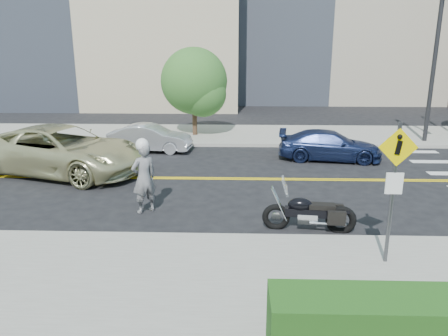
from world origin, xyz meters
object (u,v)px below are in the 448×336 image
Objects in this scene: parked_car_blue at (330,145)px; parked_car_silver at (150,138)px; motorcycle at (310,205)px; suv at (62,150)px; motorcyclist at (144,176)px; pedestrian_sign at (394,180)px.

parked_car_silver is at bearing 87.79° from parked_car_blue.
motorcycle is 7.49m from parked_car_blue.
motorcycle is at bearing -102.86° from suv.
suv reaches higher than parked_car_blue.
motorcyclist is at bearing 171.50° from motorcycle.
suv reaches higher than parked_car_silver.
motorcycle is at bearing 125.91° from motorcyclist.
suv is at bearing -84.09° from motorcyclist.
motorcyclist is 0.94× the size of motorcycle.
motorcyclist is at bearing -164.41° from parked_car_silver.
motorcycle is 0.63× the size of parked_car_silver.
parked_car_blue is at bearing -176.17° from motorcyclist.
pedestrian_sign is 11.82m from suv.
motorcycle is at bearing 171.91° from parked_car_blue.
parked_car_blue is (1.94, 7.23, -0.09)m from motorcycle.
parked_car_silver is (-1.28, 7.32, -0.47)m from motorcyclist.
motorcyclist is 0.59× the size of parked_car_silver.
motorcyclist is (-5.79, 3.05, -0.89)m from pedestrian_sign.
motorcycle reaches higher than parked_car_silver.
parked_car_silver is 0.88× the size of parked_car_blue.
parked_car_silver is at bearing -17.62° from suv.
parked_car_blue is at bearing 80.86° from motorcycle.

